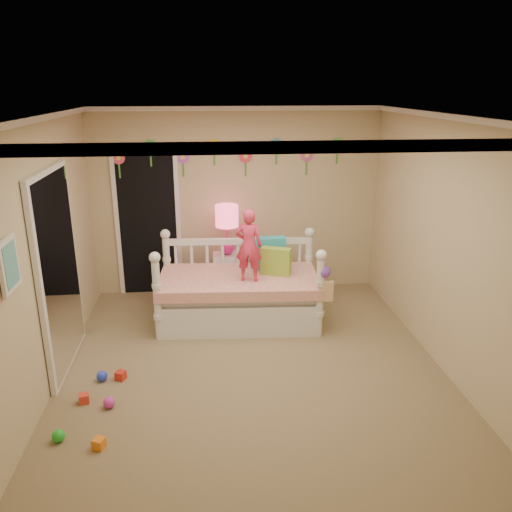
{
  "coord_description": "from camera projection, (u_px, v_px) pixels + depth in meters",
  "views": [
    {
      "loc": [
        -0.45,
        -4.79,
        2.87
      ],
      "look_at": [
        0.1,
        0.6,
        1.05
      ],
      "focal_mm": 35.9,
      "sensor_mm": 36.0,
      "label": 1
    }
  ],
  "objects": [
    {
      "name": "floor",
      "position": [
        252.0,
        367.0,
        5.47
      ],
      "size": [
        4.0,
        4.5,
        0.01
      ],
      "primitive_type": "cube",
      "color": "#7F684C",
      "rests_on": "ground"
    },
    {
      "name": "ceiling",
      "position": [
        252.0,
        116.0,
        4.64
      ],
      "size": [
        4.0,
        4.5,
        0.01
      ],
      "primitive_type": "cube",
      "color": "white",
      "rests_on": "floor"
    },
    {
      "name": "back_wall",
      "position": [
        237.0,
        202.0,
        7.18
      ],
      "size": [
        4.0,
        0.01,
        2.6
      ],
      "primitive_type": "cube",
      "color": "tan",
      "rests_on": "floor"
    },
    {
      "name": "left_wall",
      "position": [
        43.0,
        258.0,
        4.86
      ],
      "size": [
        0.01,
        4.5,
        2.6
      ],
      "primitive_type": "cube",
      "color": "tan",
      "rests_on": "floor"
    },
    {
      "name": "right_wall",
      "position": [
        446.0,
        245.0,
        5.25
      ],
      "size": [
        0.01,
        4.5,
        2.6
      ],
      "primitive_type": "cube",
      "color": "tan",
      "rests_on": "floor"
    },
    {
      "name": "crown_molding",
      "position": [
        252.0,
        119.0,
        4.65
      ],
      "size": [
        4.0,
        4.5,
        0.06
      ],
      "primitive_type": null,
      "color": "white",
      "rests_on": "ceiling"
    },
    {
      "name": "daybed",
      "position": [
        239.0,
        280.0,
        6.39
      ],
      "size": [
        2.07,
        1.19,
        1.09
      ],
      "primitive_type": null,
      "rotation": [
        0.0,
        0.0,
        -0.06
      ],
      "color": "white",
      "rests_on": "floor"
    },
    {
      "name": "pillow_turquoise",
      "position": [
        269.0,
        253.0,
        6.57
      ],
      "size": [
        0.42,
        0.16,
        0.42
      ],
      "primitive_type": "cube",
      "rotation": [
        0.0,
        0.0,
        0.04
      ],
      "color": "teal",
      "rests_on": "daybed"
    },
    {
      "name": "pillow_lime",
      "position": [
        276.0,
        261.0,
        6.36
      ],
      "size": [
        0.39,
        0.26,
        0.35
      ],
      "primitive_type": "cube",
      "rotation": [
        0.0,
        0.0,
        -0.39
      ],
      "color": "#93C43B",
      "rests_on": "daybed"
    },
    {
      "name": "child",
      "position": [
        249.0,
        245.0,
        6.09
      ],
      "size": [
        0.36,
        0.28,
        0.89
      ],
      "primitive_type": "imported",
      "rotation": [
        0.0,
        0.0,
        2.92
      ],
      "color": "#F2375B",
      "rests_on": "daybed"
    },
    {
      "name": "nightstand",
      "position": [
        228.0,
        276.0,
        7.13
      ],
      "size": [
        0.4,
        0.3,
        0.66
      ],
      "primitive_type": "cube",
      "rotation": [
        0.0,
        0.0,
        -0.01
      ],
      "color": "white",
      "rests_on": "floor"
    },
    {
      "name": "table_lamp",
      "position": [
        227.0,
        222.0,
        6.88
      ],
      "size": [
        0.31,
        0.31,
        0.69
      ],
      "color": "#FA21A4",
      "rests_on": "nightstand"
    },
    {
      "name": "closet_doorway",
      "position": [
        148.0,
        223.0,
        7.13
      ],
      "size": [
        0.9,
        0.04,
        2.07
      ],
      "primitive_type": "cube",
      "color": "black",
      "rests_on": "back_wall"
    },
    {
      "name": "flower_decals",
      "position": [
        230.0,
        156.0,
        6.95
      ],
      "size": [
        3.4,
        0.02,
        0.5
      ],
      "primitive_type": null,
      "color": "#B2668C",
      "rests_on": "back_wall"
    },
    {
      "name": "mirror_closet",
      "position": [
        59.0,
        272.0,
        5.23
      ],
      "size": [
        0.07,
        1.3,
        2.1
      ],
      "primitive_type": "cube",
      "color": "white",
      "rests_on": "left_wall"
    },
    {
      "name": "wall_picture",
      "position": [
        9.0,
        265.0,
        3.94
      ],
      "size": [
        0.05,
        0.34,
        0.42
      ],
      "primitive_type": "cube",
      "color": "white",
      "rests_on": "left_wall"
    },
    {
      "name": "hanging_bag",
      "position": [
        324.0,
        284.0,
        5.95
      ],
      "size": [
        0.2,
        0.16,
        0.36
      ],
      "primitive_type": null,
      "color": "beige",
      "rests_on": "daybed"
    },
    {
      "name": "toy_scatter",
      "position": [
        87.0,
        408.0,
        4.68
      ],
      "size": [
        1.25,
        1.51,
        0.11
      ],
      "primitive_type": null,
      "rotation": [
        0.0,
        0.0,
        -0.41
      ],
      "color": "#996666",
      "rests_on": "floor"
    }
  ]
}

